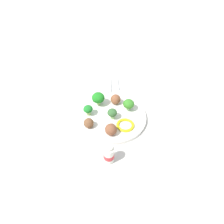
# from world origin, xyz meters

# --- Properties ---
(ground_plane) EXTENTS (4.00, 4.00, 0.00)m
(ground_plane) POSITION_xyz_m (0.00, 0.00, 0.00)
(ground_plane) COLOR beige
(plate) EXTENTS (0.28, 0.28, 0.02)m
(plate) POSITION_xyz_m (0.00, 0.00, 0.01)
(plate) COLOR white
(plate) RESTS_ON ground_plane
(broccoli_floret_front_left) EXTENTS (0.05, 0.05, 0.05)m
(broccoli_floret_front_left) POSITION_xyz_m (-0.03, 0.07, 0.05)
(broccoli_floret_front_left) COLOR #8EB87E
(broccoli_floret_front_left) RESTS_ON plate
(broccoli_floret_far_rim) EXTENTS (0.05, 0.05, 0.06)m
(broccoli_floret_far_rim) POSITION_xyz_m (-0.07, -0.05, 0.05)
(broccoli_floret_far_rim) COLOR #A9CB73
(broccoli_floret_far_rim) RESTS_ON plate
(broccoli_floret_front_right) EXTENTS (0.04, 0.04, 0.05)m
(broccoli_floret_front_right) POSITION_xyz_m (0.01, -0.00, 0.04)
(broccoli_floret_front_right) COLOR #94CB84
(broccoli_floret_front_right) RESTS_ON plate
(broccoli_floret_mid_right) EXTENTS (0.04, 0.04, 0.05)m
(broccoli_floret_mid_right) POSITION_xyz_m (-0.01, -0.10, 0.04)
(broccoli_floret_mid_right) COLOR #A2C271
(broccoli_floret_mid_right) RESTS_ON plate
(meatball_mid_right) EXTENTS (0.04, 0.04, 0.04)m
(meatball_mid_right) POSITION_xyz_m (0.05, -0.09, 0.04)
(meatball_mid_right) COLOR brown
(meatball_mid_right) RESTS_ON plate
(meatball_front_left) EXTENTS (0.04, 0.04, 0.04)m
(meatball_front_left) POSITION_xyz_m (0.10, -0.01, 0.04)
(meatball_front_left) COLOR brown
(meatball_front_left) RESTS_ON plate
(meatball_center) EXTENTS (0.04, 0.04, 0.04)m
(meatball_center) POSITION_xyz_m (-0.08, 0.02, 0.04)
(meatball_center) COLOR brown
(meatball_center) RESTS_ON plate
(pepper_ring_front_left) EXTENTS (0.09, 0.09, 0.01)m
(pepper_ring_front_left) POSITION_xyz_m (0.06, 0.05, 0.02)
(pepper_ring_front_left) COLOR yellow
(pepper_ring_front_left) RESTS_ON plate
(napkin) EXTENTS (0.17, 0.12, 0.01)m
(napkin) POSITION_xyz_m (-0.24, 0.02, 0.00)
(napkin) COLOR white
(napkin) RESTS_ON ground_plane
(fork) EXTENTS (0.12, 0.02, 0.01)m
(fork) POSITION_xyz_m (-0.23, 0.04, 0.01)
(fork) COLOR silver
(fork) RESTS_ON napkin
(knife) EXTENTS (0.15, 0.02, 0.01)m
(knife) POSITION_xyz_m (-0.23, 0.00, 0.01)
(knife) COLOR white
(knife) RESTS_ON napkin
(yogurt_bottle) EXTENTS (0.04, 0.04, 0.08)m
(yogurt_bottle) POSITION_xyz_m (0.20, -0.02, 0.03)
(yogurt_bottle) COLOR white
(yogurt_bottle) RESTS_ON ground_plane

